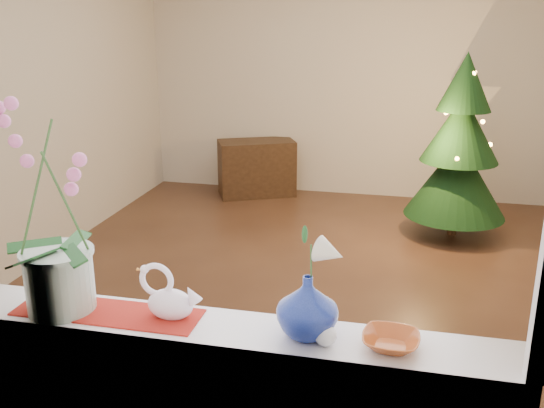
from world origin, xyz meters
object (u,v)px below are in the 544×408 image
(swan, at_px, (170,293))
(amber_dish, at_px, (391,342))
(blue_vase, at_px, (307,302))
(xmas_tree, at_px, (460,147))
(paperweight, at_px, (326,335))
(side_table, at_px, (257,168))
(orchid_pot, at_px, (51,210))

(swan, xyz_separation_m, amber_dish, (0.79, -0.03, -0.08))
(blue_vase, distance_m, xmas_tree, 3.81)
(paperweight, xyz_separation_m, amber_dish, (0.21, 0.03, -0.02))
(swan, xyz_separation_m, xmas_tree, (1.24, 3.72, -0.19))
(xmas_tree, bearing_deg, blue_vase, -101.25)
(paperweight, relative_size, side_table, 0.09)
(paperweight, bearing_deg, side_table, 107.12)
(paperweight, distance_m, xmas_tree, 3.84)
(paperweight, bearing_deg, swan, 173.62)
(swan, bearing_deg, blue_vase, 12.48)
(orchid_pot, height_order, amber_dish, orchid_pot)
(orchid_pot, xyz_separation_m, amber_dish, (1.20, 0.00, -0.37))
(orchid_pot, height_order, side_table, orchid_pot)
(amber_dish, relative_size, side_table, 0.19)
(swan, distance_m, amber_dish, 0.79)
(blue_vase, height_order, side_table, blue_vase)
(swan, distance_m, blue_vase, 0.50)
(orchid_pot, distance_m, xmas_tree, 4.13)
(blue_vase, bearing_deg, orchid_pot, -178.90)
(paperweight, bearing_deg, blue_vase, 144.50)
(amber_dish, bearing_deg, orchid_pot, -179.93)
(swan, xyz_separation_m, blue_vase, (0.50, -0.01, 0.03))
(amber_dish, bearing_deg, xmas_tree, 83.02)
(xmas_tree, bearing_deg, amber_dish, -96.98)
(amber_dish, xyz_separation_m, side_table, (-1.64, 4.59, -0.63))
(blue_vase, height_order, amber_dish, blue_vase)
(swan, bearing_deg, xmas_tree, 85.47)
(side_table, bearing_deg, amber_dish, -95.30)
(orchid_pot, xyz_separation_m, blue_vase, (0.92, 0.02, -0.27))
(swan, bearing_deg, amber_dish, 11.84)
(orchid_pot, height_order, blue_vase, orchid_pot)
(paperweight, height_order, amber_dish, paperweight)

